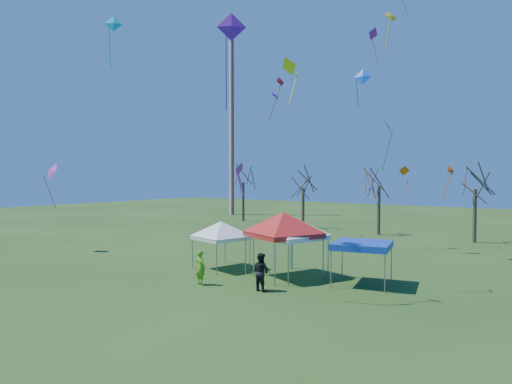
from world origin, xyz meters
TOP-DOWN VIEW (x-y plane):
  - ground at (0.00, 0.00)m, footprint 140.00×140.00m
  - radio_mast at (-28.00, 34.00)m, footprint 0.70×0.70m
  - tree_0 at (-20.85, 27.38)m, footprint 3.83×3.83m
  - tree_1 at (-10.77, 24.65)m, footprint 3.42×3.42m
  - tree_2 at (-2.37, 24.38)m, footprint 3.71×3.71m
  - tree_3 at (6.03, 24.04)m, footprint 3.59×3.59m
  - tent_white_west at (-4.22, 3.43)m, footprint 3.64×3.64m
  - tent_white_mid at (0.24, 4.10)m, footprint 4.24×4.24m
  - tent_red at (-0.01, 3.77)m, footprint 4.39×4.39m
  - tent_blue at (4.25, 4.56)m, footprint 3.34×3.34m
  - person_green at (-2.45, -0.28)m, footprint 0.72×0.54m
  - person_grey at (0.70, 0.60)m, footprint 0.96×0.93m
  - person_dark at (0.75, 0.52)m, footprint 0.95×0.77m
  - kite_1 at (-2.63, 3.15)m, footprint 0.61×0.94m
  - kite_2 at (-13.10, 23.81)m, footprint 0.75×1.26m
  - kite_14 at (-18.65, 1.13)m, footprint 1.43×0.99m
  - kite_5 at (0.66, -1.61)m, footprint 1.20×1.06m
  - kite_8 at (-11.60, 1.44)m, footprint 1.14×1.17m
  - kite_22 at (4.85, 20.58)m, footprint 0.99×1.08m
  - kite_24 at (1.63, 12.40)m, footprint 0.73×1.02m
  - kite_11 at (0.16, 14.20)m, footprint 1.35×0.81m
  - kite_27 at (2.47, 0.34)m, footprint 1.06×0.80m
  - kite_18 at (4.95, 6.45)m, footprint 0.84×0.94m
  - kite_13 at (-10.62, 18.96)m, footprint 0.89×1.20m
  - kite_17 at (5.56, 4.45)m, footprint 0.77×0.99m
  - kite_19 at (2.13, 17.77)m, footprint 0.97×0.91m

SIDE VIEW (x-z plane):
  - ground at x=0.00m, z-range 0.00..0.00m
  - person_grey at x=0.70m, z-range 0.00..1.61m
  - person_green at x=-2.45m, z-range 0.00..1.77m
  - person_dark at x=0.75m, z-range 0.00..1.85m
  - tent_blue at x=4.25m, z-range 0.92..3.12m
  - tent_white_west at x=-4.22m, z-range 1.01..4.31m
  - tent_white_mid at x=0.24m, z-range 1.20..5.10m
  - tent_red at x=-0.01m, z-range 1.27..5.40m
  - tree_1 at x=-10.77m, z-range 2.02..9.56m
  - kite_22 at x=4.85m, z-range 4.46..7.39m
  - kite_19 at x=2.13m, z-range 4.78..7.11m
  - kite_1 at x=-2.63m, z-range 4.98..6.95m
  - kite_14 at x=-18.65m, z-range 4.20..7.72m
  - tree_3 at x=6.03m, z-range 2.12..10.03m
  - tree_2 at x=-2.37m, z-range 2.20..10.38m
  - tree_0 at x=-20.85m, z-range 2.27..10.70m
  - kite_17 at x=5.56m, z-range 6.64..9.30m
  - kite_27 at x=2.47m, z-range 9.37..11.66m
  - kite_5 at x=0.66m, z-range 9.93..14.25m
  - radio_mast at x=-28.00m, z-range 0.00..25.00m
  - kite_11 at x=0.16m, z-range 11.36..14.22m
  - kite_13 at x=-10.62m, z-range 11.82..14.64m
  - kite_18 at x=4.95m, z-range 12.90..14.98m
  - kite_24 at x=1.63m, z-range 13.93..16.34m
  - kite_8 at x=-11.60m, z-range 13.68..17.17m
  - kite_2 at x=-13.10m, z-range 14.17..17.11m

